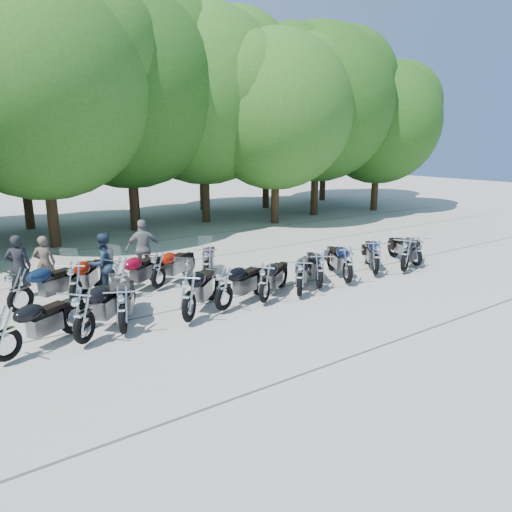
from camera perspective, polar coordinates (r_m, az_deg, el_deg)
ground at (r=12.19m, az=3.98°, el=-6.44°), size 90.00×90.00×0.00m
tree_3 at (r=20.62m, az=-25.51°, el=18.46°), size 8.70×8.70×10.67m
tree_4 at (r=23.46m, az=-15.88°, el=19.30°), size 9.13×9.13×11.20m
tree_5 at (r=25.18m, az=-6.63°, el=19.17°), size 9.04×9.04×11.10m
tree_6 at (r=24.66m, az=2.50°, el=17.59°), size 8.00×8.00×9.82m
tree_7 at (r=27.75m, az=7.65°, el=18.27°), size 8.79×8.79×10.79m
tree_8 at (r=30.56m, az=15.11°, el=15.80°), size 7.53×7.53×9.25m
tree_11 at (r=25.64m, az=-27.67°, el=15.22°), size 7.56×7.56×9.28m
tree_12 at (r=26.98m, az=-15.49°, el=16.62°), size 7.88×7.88×9.67m
tree_13 at (r=29.87m, az=-6.89°, el=17.30°), size 8.31×8.31×10.20m
tree_14 at (r=30.76m, az=1.27°, el=16.90°), size 8.02×8.02×9.84m
tree_15 at (r=35.29m, az=8.66°, el=18.32°), size 9.67×9.67×11.86m
motorcycle_0 at (r=10.23m, az=-28.90°, el=-8.36°), size 2.38×1.79×1.32m
motorcycle_1 at (r=10.36m, az=-20.79°, el=-6.81°), size 2.39×2.36×1.46m
motorcycle_2 at (r=10.65m, az=-16.36°, el=-6.34°), size 1.57×2.39×1.30m
motorcycle_3 at (r=10.95m, az=-8.42°, el=-4.92°), size 2.38×2.35×1.45m
motorcycle_4 at (r=11.61m, az=-4.05°, el=-3.94°), size 2.51×1.60×1.36m
motorcycle_5 at (r=12.17m, az=1.09°, el=-3.25°), size 2.24×1.90×1.28m
motorcycle_6 at (r=12.72m, az=5.53°, el=-2.57°), size 2.06×2.10×1.27m
motorcycle_7 at (r=13.48m, az=7.96°, el=-1.71°), size 1.75×2.27×1.27m
motorcycle_8 at (r=14.13m, az=11.43°, el=-0.93°), size 1.75×2.48×1.36m
motorcycle_9 at (r=15.21m, az=14.79°, el=-0.07°), size 2.11×2.30×1.36m
motorcycle_10 at (r=15.86m, az=18.18°, el=0.27°), size 2.50×1.66×1.36m
motorcycle_11 at (r=16.79m, az=19.49°, el=0.68°), size 1.42×2.28×1.24m
motorcycle_12 at (r=12.83m, az=-27.48°, el=-3.71°), size 2.54×1.74×1.39m
motorcycle_13 at (r=12.85m, az=-21.69°, el=-3.05°), size 1.97×2.49×1.40m
motorcycle_14 at (r=13.08m, az=-16.52°, el=-2.43°), size 2.39×1.99×1.36m
motorcycle_15 at (r=13.67m, az=-12.15°, el=-1.60°), size 2.30×1.84×1.30m
motorcycle_16 at (r=14.06m, az=-6.19°, el=-0.91°), size 1.86×2.33×1.31m
rider_0 at (r=14.30m, az=-27.55°, el=-1.18°), size 0.75×0.59×1.80m
rider_1 at (r=13.66m, az=-18.53°, el=-0.97°), size 1.00×0.86×1.79m
rider_2 at (r=15.08m, az=-13.88°, el=0.91°), size 1.19×0.72×1.89m
rider_3 at (r=14.69m, az=-24.91°, el=-0.83°), size 0.69×0.54×1.65m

